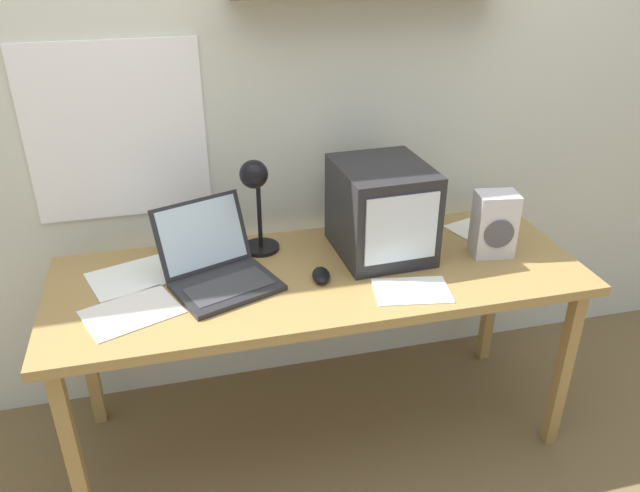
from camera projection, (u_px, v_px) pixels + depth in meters
ground_plane at (320, 429)px, 2.50m from camera, size 12.00×12.00×0.00m
back_wall at (291, 74)px, 2.29m from camera, size 5.60×0.24×2.60m
corner_desk at (320, 286)px, 2.19m from camera, size 1.83×0.67×0.73m
crt_monitor at (381, 210)px, 2.22m from camera, size 0.33×0.38×0.33m
laptop at (216, 263)px, 2.09m from camera, size 0.42×0.43×0.25m
desk_lamp at (256, 193)px, 2.16m from camera, size 0.14×0.17×0.37m
juice_glass at (176, 238)px, 2.25m from camera, size 0.07×0.07×0.15m
space_heater at (494, 224)px, 2.23m from camera, size 0.16×0.13×0.24m
computer_mouse at (321, 275)px, 2.11m from camera, size 0.08×0.11×0.03m
loose_paper_near_laptop at (131, 277)px, 2.13m from camera, size 0.32×0.29×0.00m
loose_paper_near_monitor at (412, 291)px, 2.05m from camera, size 0.27×0.21×0.00m
open_notebook at (132, 312)px, 1.94m from camera, size 0.34×0.29×0.00m
printed_handout at (479, 227)px, 2.47m from camera, size 0.28×0.23×0.00m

